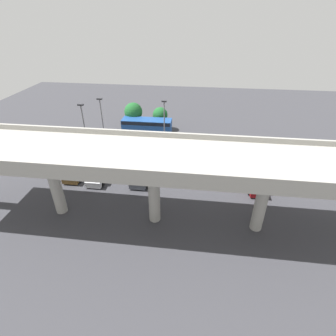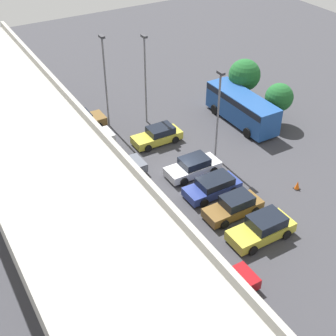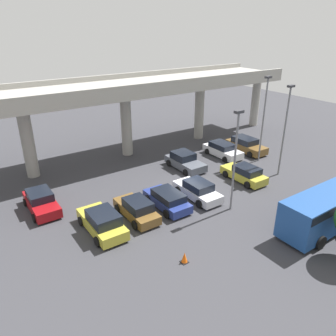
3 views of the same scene
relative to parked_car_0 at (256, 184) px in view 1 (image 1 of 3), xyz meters
name	(u,v)px [view 1 (image 1 of 3)]	position (x,y,z in m)	size (l,w,h in m)	color
ground_plane	(168,165)	(11.14, -4.17, -0.71)	(86.67, 86.67, 0.00)	#38383D
highway_overpass	(153,163)	(11.14, 6.82, 6.01)	(41.59, 7.43, 8.20)	#9E9B93
parked_car_0	(256,184)	(0.00, 0.00, 0.00)	(2.09, 4.51, 1.53)	maroon
parked_car_1	(230,160)	(2.70, -5.38, 0.06)	(2.19, 4.70, 1.65)	gold
parked_car_2	(209,160)	(5.56, -5.15, 0.00)	(1.97, 4.40, 1.53)	brown
parked_car_3	(189,158)	(8.28, -5.20, -0.02)	(2.10, 4.40, 1.41)	navy
parked_car_4	(169,157)	(11.21, -5.33, -0.01)	(2.07, 4.54, 1.49)	silver
parked_car_5	(141,176)	(14.05, 0.18, 0.02)	(2.26, 4.53, 1.60)	#515660
parked_car_6	(130,155)	(16.83, -5.24, -0.01)	(2.02, 4.44, 1.48)	gold
parked_car_7	(99,174)	(19.42, 0.44, 0.01)	(2.17, 4.57, 1.50)	silver
parked_car_8	(77,171)	(22.53, -0.03, 0.06)	(2.20, 4.80, 1.60)	brown
shuttle_bus	(147,126)	(15.99, -13.84, 0.98)	(8.29, 2.76, 2.83)	#1E478C
lamp_post_near_aisle	(85,132)	(21.72, -2.69, 4.36)	(0.70, 0.35, 8.73)	slate
lamp_post_mid_lot	(164,123)	(12.22, -8.22, 3.90)	(0.70, 0.35, 7.86)	slate
lamp_post_by_overpass	(103,123)	(20.60, -6.12, 4.23)	(0.70, 0.35, 8.48)	slate
tree_front_left	(160,115)	(14.12, -16.59, 2.00)	(2.62, 2.62, 4.03)	brown
tree_front_right	(133,112)	(18.79, -16.16, 2.51)	(3.14, 3.14, 4.80)	brown
traffic_cone	(209,143)	(5.44, -11.20, -0.38)	(0.44, 0.44, 0.70)	black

